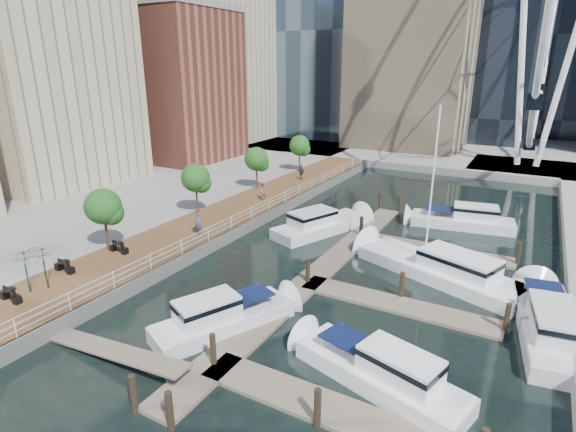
% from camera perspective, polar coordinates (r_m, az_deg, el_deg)
% --- Properties ---
extents(ground, '(520.00, 520.00, 0.00)m').
position_cam_1_polar(ground, '(26.05, -11.90, -13.92)').
color(ground, black).
rests_on(ground, ground).
extents(boardwalk, '(6.00, 60.00, 1.00)m').
position_cam_1_polar(boardwalk, '(41.57, -7.93, -0.37)').
color(boardwalk, brown).
rests_on(boardwalk, ground).
extents(seawall, '(0.25, 60.00, 1.00)m').
position_cam_1_polar(seawall, '(39.91, -4.48, -1.05)').
color(seawall, '#595954').
rests_on(seawall, ground).
extents(land_inland, '(48.00, 90.00, 1.00)m').
position_cam_1_polar(land_inland, '(61.29, -28.61, 3.65)').
color(land_inland, gray).
rests_on(land_inland, ground).
extents(land_far, '(200.00, 114.00, 1.00)m').
position_cam_1_polar(land_far, '(119.89, 22.27, 10.73)').
color(land_far, gray).
rests_on(land_far, ground).
extents(pier, '(14.00, 12.00, 1.00)m').
position_cam_1_polar(pier, '(69.49, 27.94, 5.26)').
color(pier, gray).
rests_on(pier, ground).
extents(railing, '(0.10, 60.00, 1.05)m').
position_cam_1_polar(railing, '(39.63, -4.64, 0.37)').
color(railing, white).
rests_on(railing, boardwalk).
extents(floating_docks, '(16.00, 34.00, 2.60)m').
position_cam_1_polar(floating_docks, '(30.20, 12.78, -8.15)').
color(floating_docks, '#6D6051').
rests_on(floating_docks, ground).
extents(midrise_condos, '(19.00, 67.00, 28.00)m').
position_cam_1_polar(midrise_condos, '(64.92, -20.16, 17.05)').
color(midrise_condos, '#BCAD8E').
rests_on(midrise_condos, ground).
extents(street_trees, '(2.60, 42.60, 4.60)m').
position_cam_1_polar(street_trees, '(41.25, -11.67, 4.75)').
color(street_trees, '#3F2B1C').
rests_on(street_trees, ground).
extents(cafe_tables, '(2.50, 13.70, 0.74)m').
position_cam_1_polar(cafe_tables, '(31.67, -29.06, -7.10)').
color(cafe_tables, black).
rests_on(cafe_tables, ground).
extents(yacht_foreground, '(9.32, 4.78, 2.15)m').
position_cam_1_polar(yacht_foreground, '(22.27, 11.41, -20.19)').
color(yacht_foreground, white).
rests_on(yacht_foreground, ground).
extents(pedestrian_near, '(0.79, 0.71, 1.81)m').
position_cam_1_polar(pedestrian_near, '(36.45, -11.30, -0.94)').
color(pedestrian_near, '#4B5064').
rests_on(pedestrian_near, boardwalk).
extents(pedestrian_mid, '(0.93, 1.02, 1.70)m').
position_cam_1_polar(pedestrian_mid, '(45.35, -3.30, 3.15)').
color(pedestrian_mid, gray).
rests_on(pedestrian_mid, boardwalk).
extents(pedestrian_far, '(1.13, 0.73, 1.79)m').
position_cam_1_polar(pedestrian_far, '(53.50, 1.70, 5.59)').
color(pedestrian_far, '#2E3339').
rests_on(pedestrian_far, boardwalk).
extents(moored_yachts, '(22.88, 39.93, 11.50)m').
position_cam_1_polar(moored_yachts, '(31.45, 16.36, -8.34)').
color(moored_yachts, white).
rests_on(moored_yachts, ground).
extents(cafe_seating, '(4.54, 8.75, 2.75)m').
position_cam_1_polar(cafe_seating, '(30.15, -32.09, -6.81)').
color(cafe_seating, '#103D16').
rests_on(cafe_seating, ground).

